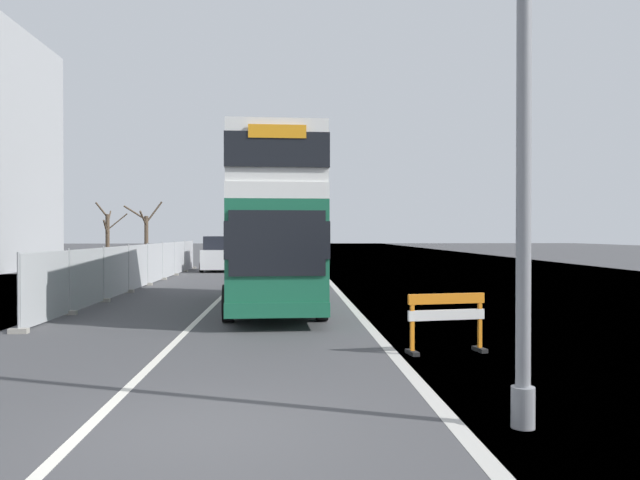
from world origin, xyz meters
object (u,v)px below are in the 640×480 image
Objects in this scene: double_decker_bus at (273,222)px; car_receding_far at (248,249)px; roadworks_barrier at (446,316)px; lamppost_foreground at (524,123)px; car_oncoming_near at (219,255)px; car_receding_mid at (279,250)px.

double_decker_bus is 35.29m from car_receding_far.
double_decker_bus is 8.75m from roadworks_barrier.
car_oncoming_near is at bearing 102.59° from lamppost_foreground.
car_oncoming_near reaches higher than roadworks_barrier.
double_decker_bus is 2.44× the size of car_receding_far.
double_decker_bus reaches higher than car_receding_far.
double_decker_bus is at bearing 115.01° from roadworks_barrier.
double_decker_bus is at bearing 104.94° from lamppost_foreground.
double_decker_bus is 1.30× the size of lamppost_foreground.
car_oncoming_near is 15.70m from car_receding_far.
car_receding_mid is 8.59m from car_receding_far.
car_receding_far is at bearing 109.21° from car_receding_mid.
roadworks_barrier is at bearing -81.32° from car_receding_far.
roadworks_barrier is at bearing -83.89° from car_receding_mid.
lamppost_foreground is 39.70m from car_receding_mid.
lamppost_foreground is at bearing -77.41° from car_oncoming_near.
lamppost_foreground is 2.01× the size of car_oncoming_near.
lamppost_foreground reaches higher than double_decker_bus.
double_decker_bus is 19.88m from car_oncoming_near.
double_decker_bus is 12.93m from lamppost_foreground.
car_receding_mid is (-0.11, 27.01, -1.64)m from double_decker_bus.
lamppost_foreground is 1.78× the size of car_receding_mid.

